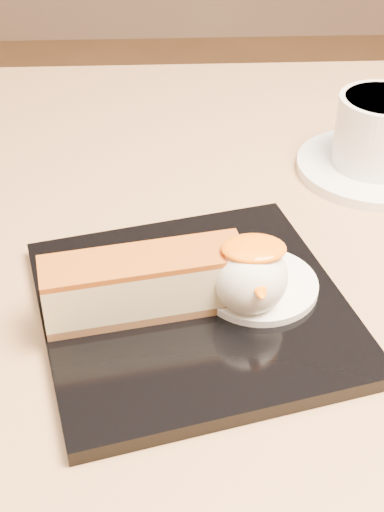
{
  "coord_description": "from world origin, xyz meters",
  "views": [
    {
      "loc": [
        -0.0,
        -0.49,
        1.07
      ],
      "look_at": [
        0.02,
        -0.07,
        0.76
      ],
      "focal_mm": 50.0,
      "sensor_mm": 36.0,
      "label": 1
    }
  ],
  "objects_px": {
    "table": "(172,373)",
    "coffee_cup": "(382,130)",
    "cheesecake": "(145,284)",
    "dessert_plate": "(193,309)",
    "ice_cream_scoop": "(250,277)",
    "saucer": "(373,167)"
  },
  "relations": [
    {
      "from": "table",
      "to": "coffee_cup",
      "type": "height_order",
      "value": "coffee_cup"
    },
    {
      "from": "cheesecake",
      "to": "coffee_cup",
      "type": "distance_m",
      "value": 0.31
    },
    {
      "from": "table",
      "to": "dessert_plate",
      "type": "distance_m",
      "value": 0.19
    },
    {
      "from": "table",
      "to": "coffee_cup",
      "type": "relative_size",
      "value": 7.12
    },
    {
      "from": "saucer",
      "to": "cheesecake",
      "type": "bearing_deg",
      "value": -136.65
    },
    {
      "from": "dessert_plate",
      "to": "coffee_cup",
      "type": "relative_size",
      "value": 1.96
    },
    {
      "from": "cheesecake",
      "to": "saucer",
      "type": "xyz_separation_m",
      "value": [
        0.22,
        0.21,
        -0.03
      ]
    },
    {
      "from": "saucer",
      "to": "coffee_cup",
      "type": "relative_size",
      "value": 1.33
    },
    {
      "from": "table",
      "to": "ice_cream_scoop",
      "type": "bearing_deg",
      "value": -59.27
    },
    {
      "from": "cheesecake",
      "to": "ice_cream_scoop",
      "type": "bearing_deg",
      "value": -10.73
    },
    {
      "from": "dessert_plate",
      "to": "saucer",
      "type": "xyz_separation_m",
      "value": [
        0.19,
        0.2,
        -0.0
      ]
    },
    {
      "from": "coffee_cup",
      "to": "dessert_plate",
      "type": "bearing_deg",
      "value": -142.02
    },
    {
      "from": "ice_cream_scoop",
      "to": "coffee_cup",
      "type": "bearing_deg",
      "value": 54.61
    },
    {
      "from": "ice_cream_scoop",
      "to": "coffee_cup",
      "type": "distance_m",
      "value": 0.26
    },
    {
      "from": "coffee_cup",
      "to": "cheesecake",
      "type": "bearing_deg",
      "value": -146.19
    },
    {
      "from": "ice_cream_scoop",
      "to": "coffee_cup",
      "type": "height_order",
      "value": "coffee_cup"
    },
    {
      "from": "dessert_plate",
      "to": "cheesecake",
      "type": "relative_size",
      "value": 1.47
    },
    {
      "from": "table",
      "to": "dessert_plate",
      "type": "relative_size",
      "value": 3.64
    },
    {
      "from": "cheesecake",
      "to": "dessert_plate",
      "type": "bearing_deg",
      "value": -2.6
    },
    {
      "from": "dessert_plate",
      "to": "cheesecake",
      "type": "xyz_separation_m",
      "value": [
        -0.04,
        -0.0,
        0.03
      ]
    },
    {
      "from": "saucer",
      "to": "ice_cream_scoop",
      "type": "bearing_deg",
      "value": -125.05
    },
    {
      "from": "cheesecake",
      "to": "coffee_cup",
      "type": "relative_size",
      "value": 1.33
    }
  ]
}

